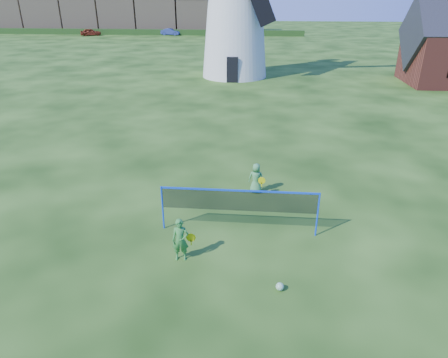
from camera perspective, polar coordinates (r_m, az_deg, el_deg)
ground at (r=13.58m, az=-1.04°, el=-6.60°), size 220.00×220.00×0.00m
windmill at (r=38.15m, az=1.62°, el=23.82°), size 13.99×5.96×18.51m
badminton_net at (r=12.65m, az=2.18°, el=-3.21°), size 5.05×0.05×1.55m
player_girl at (r=11.69m, az=-6.28°, el=-8.69°), size 0.68×0.37×1.33m
player_boy at (r=15.50m, az=4.63°, el=0.10°), size 0.67×0.44×1.21m
play_ball at (r=10.97m, az=8.02°, el=-15.05°), size 0.22×0.22×0.22m
terraced_houses at (r=88.18m, az=-14.67°, el=22.35°), size 51.27×8.40×8.33m
hedge at (r=81.17m, az=-12.31°, el=19.92°), size 62.00×0.80×1.00m
car_left at (r=81.59m, az=-18.60°, el=19.35°), size 3.95×2.79×1.25m
car_right at (r=79.45m, az=-7.66°, el=20.20°), size 3.73×1.77×1.18m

